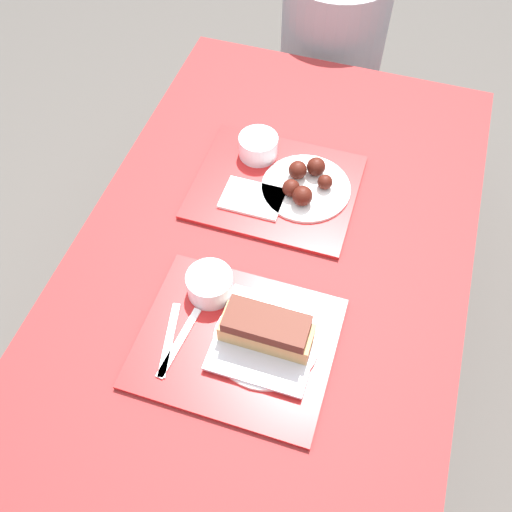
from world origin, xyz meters
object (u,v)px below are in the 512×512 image
Objects in this scene: tray_near at (238,343)px; person_seated_across at (334,32)px; wings_plate_far at (305,184)px; brisket_sandwich_plate at (266,334)px; tray_far at (275,187)px; bowl_coleslaw_far at (258,145)px; bowl_coleslaw_near at (210,284)px.

tray_near is 1.20m from person_seated_across.
person_seated_across reaches higher than wings_plate_far.
brisket_sandwich_plate is at bearing -85.93° from wings_plate_far.
tray_far is at bearing -88.32° from person_seated_across.
brisket_sandwich_plate is at bearing -70.81° from bowl_coleslaw_far.
tray_near is 0.44m from tray_far.
tray_far is at bearing 103.87° from brisket_sandwich_plate.
tray_far is 3.98× the size of bowl_coleslaw_far.
person_seated_across reaches higher than bowl_coleslaw_far.
tray_near is at bearing -86.60° from person_seated_across.
tray_near is at bearing -160.62° from brisket_sandwich_plate.
tray_far is at bearing 82.07° from bowl_coleslaw_near.
tray_near is 0.54m from bowl_coleslaw_far.
tray_near is 0.14m from bowl_coleslaw_near.
brisket_sandwich_plate is (0.05, 0.02, 0.04)m from tray_near.
person_seated_across is at bearing 88.70° from bowl_coleslaw_near.
person_seated_across reaches higher than bowl_coleslaw_near.
person_seated_across is (0.05, 0.67, -0.09)m from bowl_coleslaw_far.
tray_far is at bearing -50.77° from bowl_coleslaw_far.
bowl_coleslaw_near is at bearing 134.56° from tray_near.
tray_near is 3.98× the size of bowl_coleslaw_near.
bowl_coleslaw_near is at bearing -108.92° from wings_plate_far.
tray_near is at bearing -76.93° from bowl_coleslaw_far.
tray_far is 0.76m from person_seated_across.
brisket_sandwich_plate is 0.35× the size of person_seated_across.
wings_plate_far is at bearing -28.51° from bowl_coleslaw_far.
bowl_coleslaw_near is 0.43m from bowl_coleslaw_far.
tray_far is 0.12m from bowl_coleslaw_far.
brisket_sandwich_plate reaches higher than tray_far.
wings_plate_far is 0.35× the size of person_seated_across.
brisket_sandwich_plate is 1.19m from person_seated_across.
wings_plate_far is at bearing 86.95° from tray_near.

